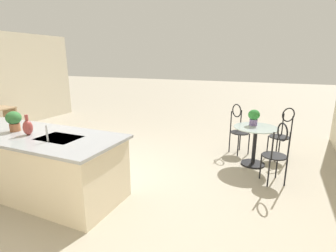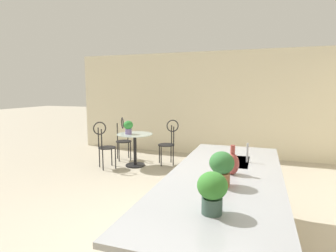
# 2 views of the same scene
# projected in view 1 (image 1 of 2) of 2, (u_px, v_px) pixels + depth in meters

# --- Properties ---
(ground_plane) EXTENTS (40.00, 40.00, 0.00)m
(ground_plane) POSITION_uv_depth(u_px,v_px,m) (91.00, 172.00, 4.50)
(ground_plane) COLOR #B2A893
(kitchen_island) EXTENTS (2.80, 1.06, 0.92)m
(kitchen_island) POSITION_uv_depth(u_px,v_px,m) (35.00, 163.00, 3.75)
(kitchen_island) COLOR beige
(kitchen_island) RESTS_ON ground
(bistro_table) EXTENTS (0.80, 0.80, 0.74)m
(bistro_table) POSITION_uv_depth(u_px,v_px,m) (255.00, 142.00, 4.72)
(bistro_table) COLOR black
(bistro_table) RESTS_ON ground
(chair_near_window) EXTENTS (0.52, 0.52, 1.04)m
(chair_near_window) POSITION_uv_depth(u_px,v_px,m) (277.00, 150.00, 3.94)
(chair_near_window) COLOR black
(chair_near_window) RESTS_ON ground
(chair_by_island) EXTENTS (0.53, 0.53, 1.04)m
(chair_by_island) POSITION_uv_depth(u_px,v_px,m) (282.00, 131.00, 4.98)
(chair_by_island) COLOR black
(chair_by_island) RESTS_ON ground
(chair_toward_desk) EXTENTS (0.54, 0.54, 1.04)m
(chair_toward_desk) POSITION_uv_depth(u_px,v_px,m) (238.00, 127.00, 5.32)
(chair_toward_desk) COLOR black
(chair_toward_desk) RESTS_ON ground
(sink_faucet) EXTENTS (0.02, 0.02, 0.22)m
(sink_faucet) POSITION_uv_depth(u_px,v_px,m) (47.00, 133.00, 3.23)
(sink_faucet) COLOR #B2B5BA
(sink_faucet) RESTS_ON kitchen_island
(potted_plant_on_table) EXTENTS (0.21, 0.21, 0.30)m
(potted_plant_on_table) POSITION_uv_depth(u_px,v_px,m) (254.00, 116.00, 4.73)
(potted_plant_on_table) COLOR #7A669E
(potted_plant_on_table) RESTS_ON bistro_table
(potted_plant_counter_near) EXTENTS (0.21, 0.21, 0.30)m
(potted_plant_counter_near) POSITION_uv_depth(u_px,v_px,m) (14.00, 120.00, 3.70)
(potted_plant_counter_near) COLOR #9E603D
(potted_plant_counter_near) RESTS_ON kitchen_island
(vase_on_counter) EXTENTS (0.13, 0.13, 0.29)m
(vase_on_counter) POSITION_uv_depth(u_px,v_px,m) (28.00, 127.00, 3.53)
(vase_on_counter) COLOR #993D38
(vase_on_counter) RESTS_ON kitchen_island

